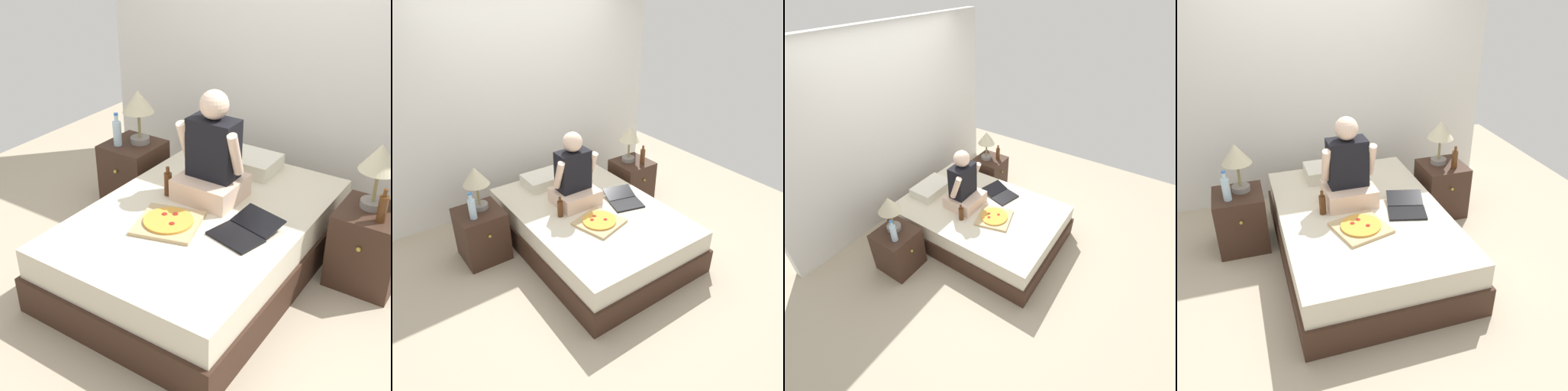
% 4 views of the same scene
% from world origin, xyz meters
% --- Properties ---
extents(ground_plane, '(5.66, 5.66, 0.00)m').
position_xyz_m(ground_plane, '(0.00, 0.00, 0.00)').
color(ground_plane, tan).
extents(wall_back, '(3.66, 0.12, 2.50)m').
position_xyz_m(wall_back, '(0.00, 1.40, 1.25)').
color(wall_back, silver).
rests_on(wall_back, ground).
extents(bed, '(1.43, 2.08, 0.47)m').
position_xyz_m(bed, '(0.00, 0.00, 0.23)').
color(bed, '#382319').
rests_on(bed, ground).
extents(nightstand_left, '(0.44, 0.47, 0.55)m').
position_xyz_m(nightstand_left, '(-1.01, 0.50, 0.27)').
color(nightstand_left, '#382319').
rests_on(nightstand_left, ground).
extents(lamp_on_left_nightstand, '(0.26, 0.26, 0.45)m').
position_xyz_m(lamp_on_left_nightstand, '(-0.97, 0.55, 0.87)').
color(lamp_on_left_nightstand, gray).
rests_on(lamp_on_left_nightstand, nightstand_left).
extents(water_bottle, '(0.07, 0.07, 0.28)m').
position_xyz_m(water_bottle, '(-1.09, 0.41, 0.66)').
color(water_bottle, silver).
rests_on(water_bottle, nightstand_left).
extents(nightstand_right, '(0.44, 0.47, 0.55)m').
position_xyz_m(nightstand_right, '(1.01, 0.50, 0.27)').
color(nightstand_right, '#382319').
rests_on(nightstand_right, ground).
extents(lamp_on_right_nightstand, '(0.26, 0.26, 0.45)m').
position_xyz_m(lamp_on_right_nightstand, '(0.98, 0.55, 0.87)').
color(lamp_on_right_nightstand, gray).
rests_on(lamp_on_right_nightstand, nightstand_right).
extents(beer_bottle, '(0.06, 0.06, 0.23)m').
position_xyz_m(beer_bottle, '(1.08, 0.40, 0.64)').
color(beer_bottle, '#512D14').
rests_on(beer_bottle, nightstand_right).
extents(pillow, '(0.52, 0.34, 0.12)m').
position_xyz_m(pillow, '(-0.09, 0.76, 0.53)').
color(pillow, silver).
rests_on(pillow, bed).
extents(person_seated, '(0.47, 0.40, 0.78)m').
position_xyz_m(person_seated, '(-0.06, 0.22, 0.75)').
color(person_seated, beige).
rests_on(person_seated, bed).
extents(laptop, '(0.41, 0.48, 0.07)m').
position_xyz_m(laptop, '(0.37, -0.09, 0.49)').
color(laptop, black).
rests_on(laptop, bed).
extents(pizza_box, '(0.49, 0.49, 0.05)m').
position_xyz_m(pizza_box, '(-0.09, -0.26, 0.48)').
color(pizza_box, tan).
rests_on(pizza_box, bed).
extents(beer_bottle_on_bed, '(0.06, 0.06, 0.22)m').
position_xyz_m(beer_bottle_on_bed, '(-0.33, 0.07, 0.56)').
color(beer_bottle_on_bed, '#4C2811').
rests_on(beer_bottle_on_bed, bed).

